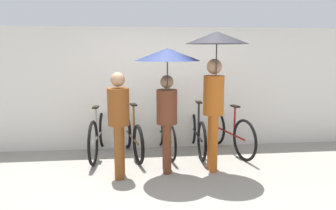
{
  "coord_description": "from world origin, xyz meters",
  "views": [
    {
      "loc": [
        -0.58,
        -4.25,
        1.9
      ],
      "look_at": [
        0.0,
        1.04,
        1.0
      ],
      "focal_mm": 35.0,
      "sensor_mm": 36.0,
      "label": 1
    }
  ],
  "objects": [
    {
      "name": "pedestrian_trailing",
      "position": [
        0.66,
        0.57,
        1.66
      ],
      "size": [
        0.93,
        0.93,
        2.16
      ],
      "rotation": [
        0.0,
        0.0,
        3.09
      ],
      "color": "#B25619",
      "rests_on": "ground"
    },
    {
      "name": "pedestrian_center",
      "position": [
        -0.06,
        0.57,
        1.5
      ],
      "size": [
        0.96,
        0.96,
        1.92
      ],
      "rotation": [
        0.0,
        0.0,
        3.1
      ],
      "color": "brown",
      "rests_on": "ground"
    },
    {
      "name": "parked_bicycle_1",
      "position": [
        -0.6,
        1.53,
        0.36
      ],
      "size": [
        0.53,
        1.63,
        1.0
      ],
      "rotation": [
        0.0,
        0.0,
        1.79
      ],
      "color": "black",
      "rests_on": "ground"
    },
    {
      "name": "parked_bicycle_0",
      "position": [
        -1.2,
        1.61,
        0.39
      ],
      "size": [
        0.44,
        1.8,
        1.02
      ],
      "rotation": [
        0.0,
        0.0,
        1.5
      ],
      "color": "black",
      "rests_on": "ground"
    },
    {
      "name": "back_wall",
      "position": [
        0.0,
        2.03,
        1.16
      ],
      "size": [
        10.41,
        0.12,
        2.32
      ],
      "color": "silver",
      "rests_on": "ground"
    },
    {
      "name": "parked_bicycle_3",
      "position": [
        0.6,
        1.62,
        0.37
      ],
      "size": [
        0.44,
        1.76,
        0.99
      ],
      "rotation": [
        0.0,
        0.0,
        1.55
      ],
      "color": "black",
      "rests_on": "ground"
    },
    {
      "name": "pedestrian_leading",
      "position": [
        -0.79,
        0.5,
        0.92
      ],
      "size": [
        0.32,
        0.32,
        1.58
      ],
      "rotation": [
        0.0,
        0.0,
        3.04
      ],
      "color": "brown",
      "rests_on": "ground"
    },
    {
      "name": "ground_plane",
      "position": [
        0.0,
        0.0,
        0.0
      ],
      "size": [
        30.0,
        30.0,
        0.0
      ],
      "primitive_type": "plane",
      "color": "gray"
    },
    {
      "name": "parked_bicycle_2",
      "position": [
        -0.0,
        1.63,
        0.35
      ],
      "size": [
        0.44,
        1.61,
        1.01
      ],
      "rotation": [
        0.0,
        0.0,
        1.7
      ],
      "color": "black",
      "rests_on": "ground"
    },
    {
      "name": "parked_bicycle_4",
      "position": [
        1.2,
        1.55,
        0.38
      ],
      "size": [
        0.56,
        1.76,
        1.06
      ],
      "rotation": [
        0.0,
        0.0,
        1.8
      ],
      "color": "black",
      "rests_on": "ground"
    }
  ]
}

